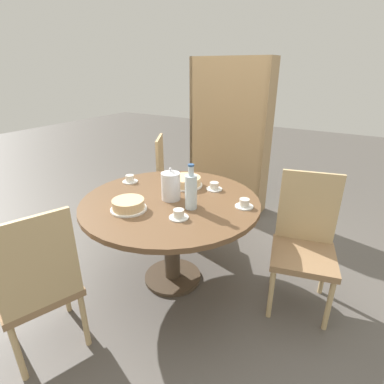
{
  "coord_description": "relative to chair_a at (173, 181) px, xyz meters",
  "views": [
    {
      "loc": [
        1.16,
        -1.62,
        1.61
      ],
      "look_at": [
        0.0,
        0.3,
        0.66
      ],
      "focal_mm": 28.0,
      "sensor_mm": 36.0,
      "label": 1
    }
  ],
  "objects": [
    {
      "name": "cup_d",
      "position": [
        1.04,
        -0.64,
        0.24
      ],
      "size": [
        0.13,
        0.13,
        0.06
      ],
      "color": "silver",
      "rests_on": "dining_table"
    },
    {
      "name": "water_bottle",
      "position": [
        0.74,
        -0.84,
        0.35
      ],
      "size": [
        0.08,
        0.08,
        0.31
      ],
      "color": "silver",
      "rests_on": "dining_table"
    },
    {
      "name": "cup_b",
      "position": [
        0.04,
        -0.68,
        0.24
      ],
      "size": [
        0.13,
        0.13,
        0.06
      ],
      "color": "silver",
      "rests_on": "dining_table"
    },
    {
      "name": "chair_a",
      "position": [
        0.0,
        0.0,
        0.0
      ],
      "size": [
        0.57,
        0.57,
        0.95
      ],
      "rotation": [
        0.0,
        0.0,
        2.09
      ],
      "color": "tan",
      "rests_on": "ground_plane"
    },
    {
      "name": "coffee_pot",
      "position": [
        0.54,
        -0.79,
        0.33
      ],
      "size": [
        0.14,
        0.14,
        0.24
      ],
      "color": "silver",
      "rests_on": "dining_table"
    },
    {
      "name": "dining_table",
      "position": [
        0.54,
        -0.8,
        0.11
      ],
      "size": [
        1.3,
        1.3,
        0.71
      ],
      "color": "#473828",
      "rests_on": "ground_plane"
    },
    {
      "name": "chair_c",
      "position": [
        1.45,
        -0.5,
        0.0
      ],
      "size": [
        0.51,
        0.51,
        0.95
      ],
      "rotation": [
        0.0,
        0.0,
        6.52
      ],
      "color": "tan",
      "rests_on": "ground_plane"
    },
    {
      "name": "cake_main",
      "position": [
        0.49,
        -0.51,
        0.26
      ],
      "size": [
        0.27,
        0.27,
        0.07
      ],
      "color": "white",
      "rests_on": "dining_table"
    },
    {
      "name": "cake_second",
      "position": [
        0.39,
        -1.08,
        0.26
      ],
      "size": [
        0.25,
        0.25,
        0.08
      ],
      "color": "white",
      "rests_on": "dining_table"
    },
    {
      "name": "cup_a",
      "position": [
        0.72,
        -0.46,
        0.24
      ],
      "size": [
        0.13,
        0.13,
        0.06
      ],
      "color": "silver",
      "rests_on": "dining_table"
    },
    {
      "name": "bookshelf",
      "position": [
        0.31,
        0.7,
        0.34
      ],
      "size": [
        0.91,
        0.28,
        1.7
      ],
      "rotation": [
        0.0,
        0.0,
        3.14
      ],
      "color": "tan",
      "rests_on": "ground_plane"
    },
    {
      "name": "cup_c",
      "position": [
        0.75,
        -1.01,
        0.24
      ],
      "size": [
        0.13,
        0.13,
        0.06
      ],
      "color": "silver",
      "rests_on": "dining_table"
    },
    {
      "name": "chair_b",
      "position": [
        0.28,
        -1.72,
        0.0
      ],
      "size": [
        0.54,
        0.54,
        0.95
      ],
      "rotation": [
        0.0,
        0.0,
        4.37
      ],
      "color": "tan",
      "rests_on": "ground_plane"
    },
    {
      "name": "ground_plane",
      "position": [
        0.54,
        -0.8,
        -0.49
      ],
      "size": [
        14.0,
        14.0,
        0.0
      ],
      "primitive_type": "plane",
      "color": "#56514C"
    }
  ]
}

